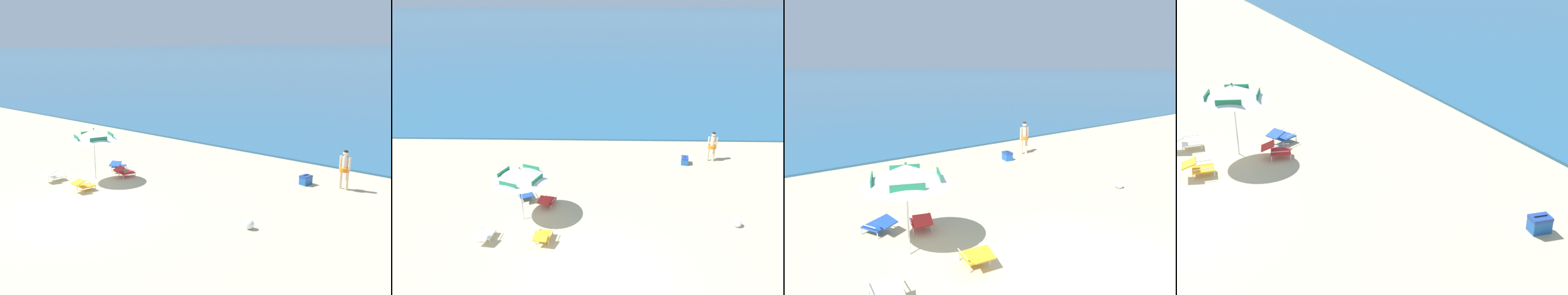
{
  "view_description": "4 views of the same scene",
  "coord_description": "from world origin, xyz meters",
  "views": [
    {
      "loc": [
        12.72,
        -8.83,
        5.92
      ],
      "look_at": [
        0.34,
        6.1,
        1.34
      ],
      "focal_mm": 41.3,
      "sensor_mm": 36.0,
      "label": 1
    },
    {
      "loc": [
        -0.03,
        -8.13,
        7.85
      ],
      "look_at": [
        -0.42,
        7.64,
        1.13
      ],
      "focal_mm": 31.16,
      "sensor_mm": 36.0,
      "label": 2
    },
    {
      "loc": [
        -6.03,
        -4.11,
        4.38
      ],
      "look_at": [
        1.95,
        6.68,
        1.27
      ],
      "focal_mm": 32.45,
      "sensor_mm": 36.0,
      "label": 3
    },
    {
      "loc": [
        12.26,
        -0.01,
        6.75
      ],
      "look_at": [
        1.39,
        5.51,
        1.38
      ],
      "focal_mm": 48.32,
      "sensor_mm": 36.0,
      "label": 4
    }
  ],
  "objects": [
    {
      "name": "cooler_box",
      "position": [
        4.69,
        8.2,
        0.2
      ],
      "size": [
        0.45,
        0.56,
        0.43
      ],
      "color": "#1E56A8",
      "rests_on": "ground"
    },
    {
      "name": "lounge_chair_facing_sea",
      "position": [
        -2.04,
        3.98,
        0.28
      ],
      "size": [
        0.77,
        0.99,
        0.51
      ],
      "color": "red",
      "rests_on": "ground"
    },
    {
      "name": "lounge_chair_spare_folded",
      "position": [
        -3.03,
        4.45,
        0.28
      ],
      "size": [
        0.85,
        1.01,
        0.5
      ],
      "color": "#1E4799",
      "rests_on": "ground"
    },
    {
      "name": "beach_ball",
      "position": [
        5.4,
        2.75,
        0.16
      ],
      "size": [
        0.32,
        0.32,
        0.32
      ],
      "primitive_type": "sphere",
      "color": "white",
      "rests_on": "ground"
    },
    {
      "name": "ground_plane",
      "position": [
        0.0,
        0.0,
        0.0
      ],
      "size": [
        800.0,
        800.0,
        0.0
      ],
      "primitive_type": "plane",
      "color": "#CCB78C"
    },
    {
      "name": "lounge_chair_under_umbrella",
      "position": [
        -3.97,
        1.67,
        0.27
      ],
      "size": [
        0.65,
        0.94,
        0.51
      ],
      "color": "white",
      "rests_on": "ground"
    },
    {
      "name": "person_standing_near_shore",
      "position": [
        6.16,
        8.62,
        0.96
      ],
      "size": [
        0.49,
        0.4,
        1.65
      ],
      "color": "beige",
      "rests_on": "ground"
    },
    {
      "name": "beach_umbrella_striped_main",
      "position": [
        -2.84,
        3.02,
        1.99
      ],
      "size": [
        2.8,
        2.8,
        2.28
      ],
      "color": "silver",
      "rests_on": "ground"
    },
    {
      "name": "lounge_chair_beside_umbrella",
      "position": [
        -1.87,
        1.64,
        0.28
      ],
      "size": [
        0.66,
        0.94,
        0.5
      ],
      "color": "gold",
      "rests_on": "ground"
    }
  ]
}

